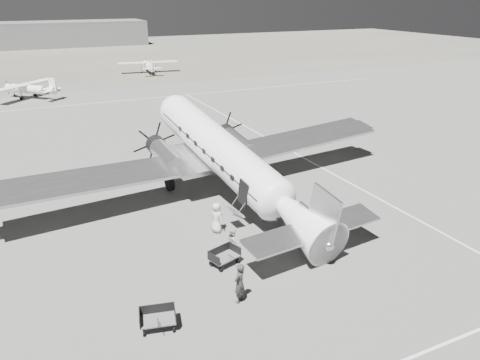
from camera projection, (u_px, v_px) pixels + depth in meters
name	position (u px, v px, depth m)	size (l,w,h in m)	color
ground	(218.00, 225.00, 29.53)	(260.00, 260.00, 0.00)	#61615F
taxi_line_right	(369.00, 193.00, 34.31)	(0.15, 80.00, 0.01)	silver
taxi_line_horizon	(103.00, 102.00, 63.10)	(90.00, 0.15, 0.01)	silver
grass_infield	(60.00, 57.00, 109.26)	(260.00, 90.00, 0.01)	#656355
hangar_main	(68.00, 34.00, 131.01)	(42.00, 14.00, 6.60)	slate
dc3_airliner	(228.00, 160.00, 32.17)	(31.25, 21.68, 5.95)	silver
light_plane_left	(29.00, 90.00, 65.03)	(11.09, 8.99, 2.30)	white
light_plane_right	(148.00, 67.00, 86.06)	(11.02, 8.94, 2.29)	white
baggage_cart_near	(224.00, 257.00, 25.08)	(1.65, 1.17, 0.93)	#565656
baggage_cart_far	(158.00, 319.00, 20.27)	(1.65, 1.16, 0.93)	#565656
ground_crew	(239.00, 283.00, 21.86)	(0.74, 0.48, 2.02)	#2D2D2D
ramp_agent	(233.00, 242.00, 25.92)	(0.80, 0.62, 1.64)	#BABAB8
passenger	(217.00, 218.00, 28.39)	(0.94, 0.61, 1.92)	silver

